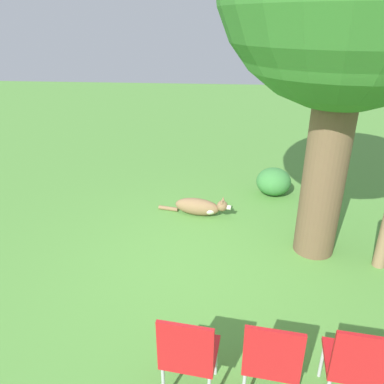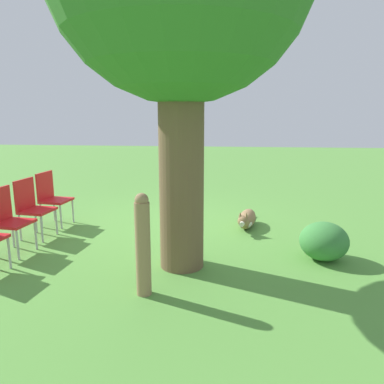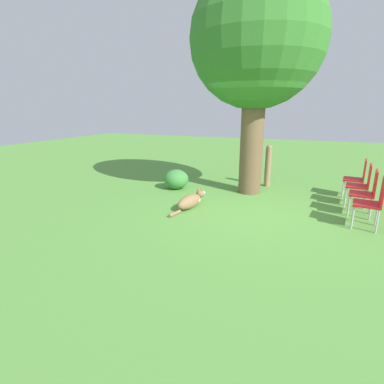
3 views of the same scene
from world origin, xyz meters
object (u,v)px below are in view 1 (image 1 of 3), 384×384
(red_chair_1, at_px, (271,358))
(red_chair_2, at_px, (357,363))
(dog, at_px, (200,207))
(red_chair_0, at_px, (188,352))

(red_chair_1, xyz_separation_m, red_chair_2, (-0.01, 0.65, 0.00))
(dog, bearing_deg, red_chair_0, -76.09)
(dog, distance_m, red_chair_2, 3.57)
(red_chair_0, bearing_deg, red_chair_2, -82.43)
(red_chair_1, distance_m, red_chair_2, 0.65)
(dog, relative_size, red_chair_1, 1.36)
(red_chair_0, xyz_separation_m, red_chair_1, (-0.01, 0.65, 0.00))
(red_chair_0, bearing_deg, dog, 9.22)
(dog, bearing_deg, red_chair_1, -64.83)
(dog, distance_m, red_chair_0, 3.29)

